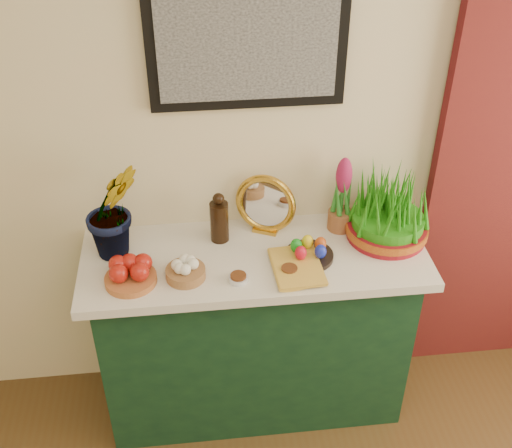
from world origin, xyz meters
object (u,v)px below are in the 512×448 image
(hyacinth_green, at_px, (111,196))
(mirror, at_px, (265,205))
(sideboard, at_px, (255,335))
(book, at_px, (273,269))
(wheatgrass_sabzeh, at_px, (389,212))

(hyacinth_green, xyz_separation_m, mirror, (0.61, 0.09, -0.14))
(sideboard, bearing_deg, book, -66.35)
(mirror, distance_m, wheatgrass_sabzeh, 0.51)
(book, bearing_deg, wheatgrass_sabzeh, 16.94)
(hyacinth_green, bearing_deg, sideboard, -28.32)
(hyacinth_green, height_order, mirror, hyacinth_green)
(mirror, height_order, book, mirror)
(hyacinth_green, relative_size, wheatgrass_sabzeh, 1.59)
(wheatgrass_sabzeh, bearing_deg, mirror, 167.77)
(sideboard, xyz_separation_m, mirror, (0.06, 0.16, 0.59))
(book, bearing_deg, mirror, 85.96)
(hyacinth_green, relative_size, mirror, 2.06)
(sideboard, height_order, wheatgrass_sabzeh, wheatgrass_sabzeh)
(hyacinth_green, bearing_deg, mirror, -12.78)
(mirror, bearing_deg, sideboard, -111.89)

